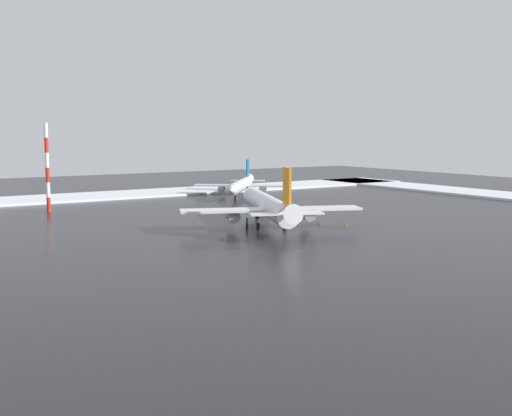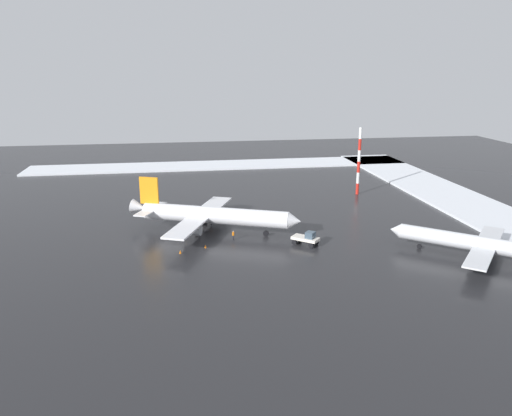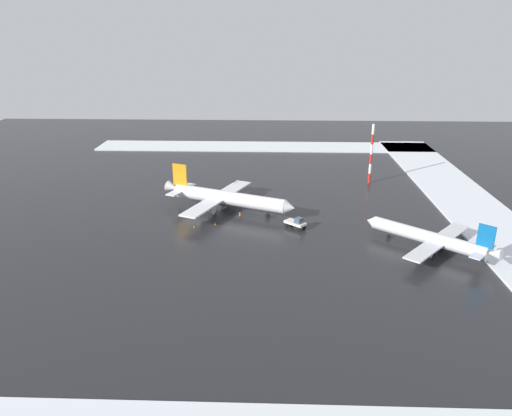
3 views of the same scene
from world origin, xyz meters
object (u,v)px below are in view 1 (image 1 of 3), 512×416
(traffic_cone_near_nose, at_px, (346,224))
(ground_crew_near_tug, at_px, (283,216))
(traffic_cone_wingtip_side, at_px, (319,222))
(airplane_far_rear, at_px, (269,206))
(pushback_tug, at_px, (265,205))
(traffic_cone_mid_line, at_px, (222,236))
(ground_crew_beside_wing, at_px, (247,222))
(antenna_mast, at_px, (47,168))
(airplane_parked_starboard, at_px, (241,185))

(traffic_cone_near_nose, bearing_deg, ground_crew_near_tug, -60.77)
(traffic_cone_wingtip_side, bearing_deg, airplane_far_rear, -10.42)
(pushback_tug, relative_size, traffic_cone_mid_line, 8.94)
(pushback_tug, height_order, ground_crew_beside_wing, pushback_tug)
(antenna_mast, xyz_separation_m, traffic_cone_mid_line, (-11.91, 42.07, -7.77))
(pushback_tug, xyz_separation_m, traffic_cone_near_nose, (-0.64, 21.63, -1.01))
(airplane_far_rear, distance_m, ground_crew_beside_wing, 4.39)
(traffic_cone_near_nose, height_order, traffic_cone_wingtip_side, same)
(ground_crew_beside_wing, distance_m, traffic_cone_wingtip_side, 12.45)
(antenna_mast, distance_m, traffic_cone_mid_line, 44.41)
(traffic_cone_near_nose, bearing_deg, traffic_cone_mid_line, -1.99)
(antenna_mast, relative_size, traffic_cone_wingtip_side, 29.25)
(traffic_cone_near_nose, bearing_deg, airplane_far_rear, -28.98)
(traffic_cone_mid_line, relative_size, traffic_cone_wingtip_side, 1.00)
(airplane_far_rear, xyz_separation_m, antenna_mast, (23.11, -36.99, 4.81))
(antenna_mast, relative_size, traffic_cone_mid_line, 29.25)
(traffic_cone_mid_line, bearing_deg, airplane_parked_starboard, -124.47)
(airplane_parked_starboard, bearing_deg, traffic_cone_mid_line, 6.15)
(ground_crew_beside_wing, bearing_deg, traffic_cone_wingtip_side, 84.86)
(traffic_cone_near_nose, xyz_separation_m, traffic_cone_wingtip_side, (1.99, -4.26, 0.00))
(airplane_far_rear, xyz_separation_m, traffic_cone_mid_line, (11.21, 5.08, -2.96))
(airplane_parked_starboard, xyz_separation_m, ground_crew_near_tug, (14.92, 37.07, -1.64))
(airplane_parked_starboard, distance_m, traffic_cone_mid_line, 55.52)
(antenna_mast, xyz_separation_m, traffic_cone_near_nose, (-33.65, 42.82, -7.77))
(airplane_parked_starboard, bearing_deg, pushback_tug, 18.12)
(pushback_tug, bearing_deg, antenna_mast, 98.31)
(traffic_cone_near_nose, xyz_separation_m, traffic_cone_mid_line, (21.74, -0.75, 0.00))
(ground_crew_beside_wing, xyz_separation_m, antenna_mast, (19.36, -36.71, 7.07))
(airplane_parked_starboard, height_order, pushback_tug, airplane_parked_starboard)
(airplane_parked_starboard, relative_size, antenna_mast, 1.36)
(airplane_far_rear, distance_m, traffic_cone_wingtip_side, 9.18)
(airplane_parked_starboard, height_order, traffic_cone_wingtip_side, airplane_parked_starboard)
(airplane_parked_starboard, xyz_separation_m, traffic_cone_near_nose, (9.66, 46.48, -2.34))
(pushback_tug, height_order, traffic_cone_near_nose, pushback_tug)
(airplane_far_rear, height_order, ground_crew_near_tug, airplane_far_rear)
(ground_crew_beside_wing, height_order, traffic_cone_wingtip_side, ground_crew_beside_wing)
(airplane_far_rear, relative_size, airplane_parked_starboard, 1.44)
(ground_crew_beside_wing, distance_m, antenna_mast, 42.10)
(airplane_far_rear, xyz_separation_m, ground_crew_near_tug, (-5.27, -3.58, -2.27))
(pushback_tug, relative_size, traffic_cone_near_nose, 8.94)
(ground_crew_near_tug, relative_size, traffic_cone_wingtip_side, 3.11)
(traffic_cone_mid_line, height_order, traffic_cone_wingtip_side, same)
(pushback_tug, distance_m, ground_crew_near_tug, 13.07)
(pushback_tug, bearing_deg, traffic_cone_wingtip_side, -143.43)
(traffic_cone_mid_line, bearing_deg, antenna_mast, -74.20)
(pushback_tug, distance_m, traffic_cone_wingtip_side, 17.45)
(traffic_cone_wingtip_side, bearing_deg, ground_crew_near_tug, -57.55)
(airplane_parked_starboard, height_order, ground_crew_beside_wing, airplane_parked_starboard)
(antenna_mast, height_order, traffic_cone_near_nose, antenna_mast)
(pushback_tug, height_order, antenna_mast, antenna_mast)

